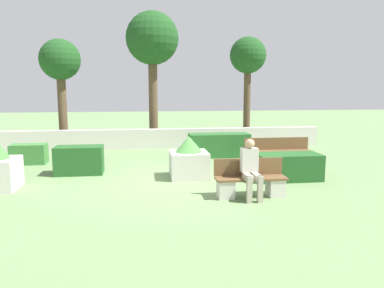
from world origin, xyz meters
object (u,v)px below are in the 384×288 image
tree_center_left (152,41)px  tree_center_right (248,59)px  person_seated_man (251,166)px  tree_leftmost (60,63)px  planter_corner_right (189,159)px  bench_left_side (278,154)px  bench_front (250,183)px

tree_center_left → tree_center_right: tree_center_left is taller
person_seated_man → tree_leftmost: tree_leftmost is taller
planter_corner_right → tree_center_right: 8.10m
bench_left_side → tree_leftmost: 9.69m
person_seated_man → tree_leftmost: size_ratio=0.30×
tree_center_right → tree_center_left: bearing=-175.6°
bench_front → tree_center_left: (-1.95, 8.25, 4.11)m
bench_front → tree_leftmost: bearing=124.7°
planter_corner_right → bench_front: bearing=-60.2°
bench_left_side → tree_leftmost: size_ratio=0.49×
bench_front → planter_corner_right: (-1.17, 2.04, 0.18)m
bench_front → person_seated_man: (-0.04, -0.14, 0.42)m
planter_corner_right → tree_center_right: tree_center_right is taller
planter_corner_right → tree_leftmost: size_ratio=0.26×
person_seated_man → tree_center_left: bearing=102.8°
bench_left_side → planter_corner_right: bearing=-166.7°
tree_center_left → tree_leftmost: bearing=178.3°
bench_front → planter_corner_right: bearing=119.8°
bench_front → bench_left_side: (1.94, 3.43, 0.02)m
bench_front → person_seated_man: 0.45m
planter_corner_right → tree_center_left: 7.39m
bench_front → bench_left_side: 3.94m
bench_left_side → tree_leftmost: bearing=136.7°
tree_leftmost → bench_front: bearing=-55.3°
tree_center_left → person_seated_man: bearing=-77.2°
tree_center_left → tree_center_right: 4.34m
tree_leftmost → tree_center_left: bearing=-1.7°
bench_left_side → tree_center_left: size_ratio=0.38×
bench_front → person_seated_man: person_seated_man is taller
tree_leftmost → bench_left_side: bearing=-32.6°
bench_left_side → tree_leftmost: tree_leftmost is taller
bench_front → planter_corner_right: 2.36m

